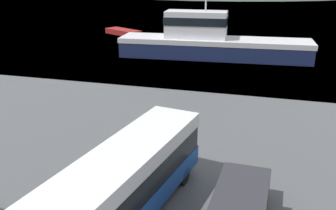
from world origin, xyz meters
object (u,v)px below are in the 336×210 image
delivery_van (242,204)px  fishing_boat (210,41)px  small_boat (123,32)px  tour_bus (124,183)px

delivery_van → fishing_boat: bearing=104.3°
fishing_boat → small_boat: (-16.74, 13.02, -1.59)m
tour_bus → fishing_boat: size_ratio=0.48×
delivery_van → small_boat: 50.65m
delivery_van → small_boat: size_ratio=0.77×
delivery_van → fishing_boat: (-6.83, 31.81, 0.82)m
small_boat → fishing_boat: bearing=-98.4°
fishing_boat → small_boat: fishing_boat is taller
tour_bus → delivery_van: (4.85, 0.84, -0.65)m
small_boat → delivery_van: bearing=-122.8°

